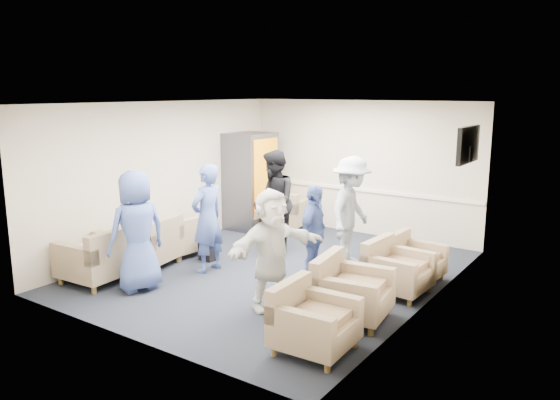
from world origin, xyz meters
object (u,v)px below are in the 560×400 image
Objects in this scene: person_front_left at (137,231)px; person_mid_left at (208,218)px; armchair_right_far at (412,261)px; armchair_right_near at (311,323)px; person_back_left at (274,202)px; armchair_corner at (285,213)px; armchair_left_near at (99,260)px; person_back_right at (351,211)px; armchair_left_far at (183,238)px; armchair_right_midfar at (395,271)px; person_front_right at (272,249)px; armchair_right_midnear at (349,293)px; armchair_left_mid at (150,245)px; vending_machine at (251,181)px; person_mid_right at (314,234)px.

person_mid_left is (0.27, 1.22, -0.01)m from person_front_left.
armchair_right_far is 4.17m from person_front_left.
person_back_left reaches higher than armchair_right_near.
armchair_corner is (-3.40, 1.55, 0.04)m from armchair_right_far.
person_back_right is at bearing 134.37° from armchair_left_near.
person_back_left is (1.26, 1.03, 0.63)m from armchair_left_far.
armchair_right_midfar is 1.92m from person_front_right.
person_front_left is 0.96× the size of person_back_left.
person_mid_left is (-2.76, 0.42, 0.53)m from armchair_right_midnear.
person_back_right is at bearing 116.27° from armchair_left_mid.
person_back_left is at bearing -176.77° from person_front_left.
vending_machine is 1.35× the size of person_mid_right.
person_back_left reaches higher than armchair_right_midfar.
armchair_right_midfar is at bearing -89.13° from person_mid_right.
person_front_left is (-3.16, -2.00, 0.56)m from armchair_right_midfar.
person_back_left is at bearing 92.75° from armchair_right_far.
person_mid_left is at bearing 126.93° from person_back_right.
armchair_right_midnear is at bearing 81.63° from armchair_left_far.
armchair_corner reaches higher than armchair_left_far.
person_back_left is (-2.53, 2.88, 0.60)m from armchair_right_near.
person_mid_left is (-2.82, 1.44, 0.55)m from armchair_right_near.
armchair_left_near is 0.52× the size of person_back_left.
armchair_left_far is 3.03m from person_back_right.
person_back_right is at bearing 57.26° from armchair_right_midfar.
armchair_left_near is 1.19× the size of armchair_left_far.
armchair_corner is at bearing 49.72° from person_front_right.
person_front_right is at bearing 172.83° from person_mid_right.
vending_machine is 1.09× the size of person_back_left.
person_mid_right reaches higher than armchair_left_far.
armchair_corner is 0.60× the size of person_front_right.
armchair_left_near is 0.64× the size of person_mid_right.
armchair_right_midfar is 0.53× the size of person_front_right.
armchair_corner is at bearing 165.63° from person_back_left.
person_mid_left is at bearing -52.82° from person_back_left.
vending_machine is at bearing 64.46° from person_back_right.
armchair_right_near is 2.33m from person_mid_right.
armchair_corner is at bearing 60.13° from armchair_right_midfar.
person_front_left reaches higher than armchair_right_near.
person_front_left is at bearing 132.88° from armchair_right_far.
person_back_left reaches higher than person_mid_right.
person_mid_right reaches higher than armchair_left_mid.
person_front_right reaches higher than person_mid_right.
vending_machine is 1.24× the size of person_front_right.
person_back_right is at bearing 159.57° from person_front_left.
person_back_right reaches higher than armchair_right_midfar.
vending_machine is (-0.17, 4.03, 0.65)m from armchair_left_near.
armchair_right_far is 4.30m from vending_machine.
person_back_left is (1.46, -1.22, -0.08)m from vending_machine.
person_back_left reaches higher than armchair_corner.
armchair_left_far is at bearing 61.69° from armchair_right_near.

